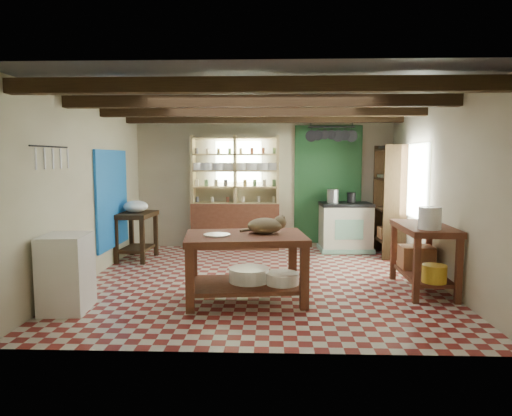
{
  "coord_description": "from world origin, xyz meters",
  "views": [
    {
      "loc": [
        0.16,
        -6.48,
        1.76
      ],
      "look_at": [
        -0.08,
        0.3,
        1.02
      ],
      "focal_mm": 32.0,
      "sensor_mm": 36.0,
      "label": 1
    }
  ],
  "objects_px": {
    "prep_table": "(137,236)",
    "stove": "(345,227)",
    "work_table": "(245,267)",
    "right_counter": "(423,258)",
    "cat": "(265,226)",
    "white_cabinet": "(66,273)"
  },
  "relations": [
    {
      "from": "stove",
      "to": "right_counter",
      "type": "xyz_separation_m",
      "value": [
        0.62,
        -2.59,
        -0.02
      ]
    },
    {
      "from": "white_cabinet",
      "to": "right_counter",
      "type": "relative_size",
      "value": 0.72
    },
    {
      "from": "stove",
      "to": "prep_table",
      "type": "xyz_separation_m",
      "value": [
        -3.76,
        -0.86,
        -0.05
      ]
    },
    {
      "from": "white_cabinet",
      "to": "right_counter",
      "type": "distance_m",
      "value": 4.5
    },
    {
      "from": "prep_table",
      "to": "right_counter",
      "type": "bearing_deg",
      "value": -18.0
    },
    {
      "from": "work_table",
      "to": "right_counter",
      "type": "bearing_deg",
      "value": 5.03
    },
    {
      "from": "white_cabinet",
      "to": "cat",
      "type": "distance_m",
      "value": 2.41
    },
    {
      "from": "white_cabinet",
      "to": "stove",
      "type": "bearing_deg",
      "value": 38.93
    },
    {
      "from": "work_table",
      "to": "stove",
      "type": "xyz_separation_m",
      "value": [
        1.73,
        3.09,
        0.05
      ]
    },
    {
      "from": "cat",
      "to": "prep_table",
      "type": "bearing_deg",
      "value": 119.54
    },
    {
      "from": "white_cabinet",
      "to": "prep_table",
      "type": "bearing_deg",
      "value": 85.33
    },
    {
      "from": "work_table",
      "to": "prep_table",
      "type": "bearing_deg",
      "value": 125.27
    },
    {
      "from": "work_table",
      "to": "cat",
      "type": "distance_m",
      "value": 0.57
    },
    {
      "from": "stove",
      "to": "right_counter",
      "type": "distance_m",
      "value": 2.66
    },
    {
      "from": "right_counter",
      "to": "cat",
      "type": "xyz_separation_m",
      "value": [
        -2.1,
        -0.42,
        0.49
      ]
    },
    {
      "from": "work_table",
      "to": "right_counter",
      "type": "relative_size",
      "value": 1.18
    },
    {
      "from": "stove",
      "to": "cat",
      "type": "distance_m",
      "value": 3.39
    },
    {
      "from": "prep_table",
      "to": "stove",
      "type": "bearing_deg",
      "value": 16.44
    },
    {
      "from": "work_table",
      "to": "cat",
      "type": "xyz_separation_m",
      "value": [
        0.24,
        0.08,
        0.51
      ]
    },
    {
      "from": "stove",
      "to": "white_cabinet",
      "type": "distance_m",
      "value": 5.18
    },
    {
      "from": "right_counter",
      "to": "prep_table",
      "type": "bearing_deg",
      "value": 159.28
    },
    {
      "from": "work_table",
      "to": "prep_table",
      "type": "height_order",
      "value": "prep_table"
    }
  ]
}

